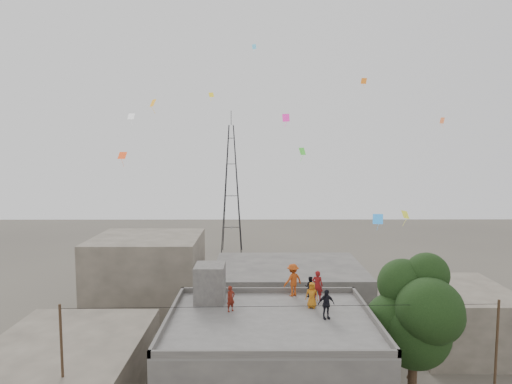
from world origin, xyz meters
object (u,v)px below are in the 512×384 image
Objects in this scene: stair_head_box at (210,283)px; person_dark_adult at (326,304)px; tree at (417,314)px; person_red_adult at (317,285)px; transmission_tower at (231,189)px.

stair_head_box is 1.37× the size of person_dark_adult.
stair_head_box is at bearing 142.82° from person_dark_adult.
tree is at bearing -6.93° from person_dark_adult.
stair_head_box is 1.22× the size of person_red_adult.
stair_head_box is 10.80m from tree.
transmission_tower is (-0.80, 37.40, 1.97)m from stair_head_box.
person_dark_adult is at bearing 108.97° from person_red_adult.
stair_head_box is at bearing 19.16° from person_red_adult.
transmission_tower is 37.96m from person_red_adult.
person_red_adult reaches higher than person_dark_adult.
stair_head_box is 37.46m from transmission_tower.
stair_head_box is at bearing 169.26° from tree.
tree is (10.57, -2.00, -1.00)m from stair_head_box.
person_red_adult is (5.87, 0.09, -0.18)m from stair_head_box.
stair_head_box is 0.22× the size of tree.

